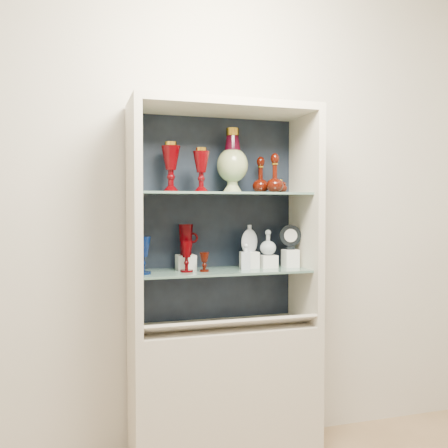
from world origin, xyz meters
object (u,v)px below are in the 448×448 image
object	(u,v)px
ruby_decanter_b	(261,174)
ruby_goblet_small	(204,262)
enamel_urn	(232,161)
clear_square_bottle	(246,257)
cobalt_goblet	(143,255)
cameo_medallion	(290,237)
ruby_decanter_a	(275,171)
lidded_bowl	(281,186)
pedestal_lamp_left	(171,167)
ruby_goblet_tall	(187,256)
flat_flask	(249,238)
ruby_pitcher	(186,240)
pedestal_lamp_right	(201,170)
clear_round_decanter	(268,243)

from	to	relation	value
ruby_decanter_b	ruby_goblet_small	world-z (taller)	ruby_decanter_b
enamel_urn	clear_square_bottle	size ratio (longest dim) A/B	2.48
enamel_urn	cobalt_goblet	size ratio (longest dim) A/B	1.85
cameo_medallion	enamel_urn	bearing A→B (deg)	-175.98
ruby_decanter_a	lidded_bowl	size ratio (longest dim) A/B	2.97
ruby_decanter_a	cameo_medallion	xyz separation A→B (m)	(0.11, 0.02, -0.37)
pedestal_lamp_left	ruby_decanter_a	xyz separation A→B (m)	(0.57, -0.05, -0.01)
ruby_goblet_tall	flat_flask	size ratio (longest dim) A/B	1.05
ruby_pitcher	flat_flask	bearing A→B (deg)	-5.73
ruby_decanter_a	cobalt_goblet	distance (m)	0.86
cameo_medallion	cobalt_goblet	bearing A→B (deg)	-164.33
pedestal_lamp_right	ruby_pitcher	xyz separation A→B (m)	(-0.06, 0.11, -0.37)
clear_square_bottle	cameo_medallion	size ratio (longest dim) A/B	0.98
cameo_medallion	clear_square_bottle	bearing A→B (deg)	-160.67
ruby_goblet_small	ruby_pitcher	size ratio (longest dim) A/B	0.61
clear_square_bottle	ruby_decanter_a	bearing A→B (deg)	4.20
pedestal_lamp_right	cobalt_goblet	distance (m)	0.54
cobalt_goblet	flat_flask	xyz separation A→B (m)	(0.61, 0.09, 0.07)
clear_round_decanter	enamel_urn	bearing A→B (deg)	172.64
pedestal_lamp_right	ruby_pitcher	world-z (taller)	pedestal_lamp_right
enamel_urn	lidded_bowl	distance (m)	0.32
ruby_decanter_a	ruby_pitcher	distance (m)	0.62
lidded_bowl	ruby_goblet_small	size ratio (longest dim) A/B	0.80
ruby_goblet_tall	ruby_pitcher	world-z (taller)	ruby_pitcher
ruby_decanter_a	clear_round_decanter	size ratio (longest dim) A/B	1.79
pedestal_lamp_left	ruby_goblet_tall	world-z (taller)	pedestal_lamp_left
lidded_bowl	cobalt_goblet	distance (m)	0.88
enamel_urn	ruby_goblet_tall	xyz separation A→B (m)	(-0.28, -0.08, -0.52)
ruby_decanter_a	cobalt_goblet	size ratio (longest dim) A/B	1.28
ruby_pitcher	cobalt_goblet	bearing A→B (deg)	-154.80
pedestal_lamp_left	ruby_goblet_small	distance (m)	0.53
clear_square_bottle	cameo_medallion	bearing A→B (deg)	7.58
ruby_goblet_tall	ruby_decanter_b	bearing A→B (deg)	12.53
clear_square_bottle	clear_round_decanter	xyz separation A→B (m)	(0.15, 0.06, 0.07)
ruby_goblet_tall	ruby_pitcher	size ratio (longest dim) A/B	0.98
ruby_pitcher	cameo_medallion	xyz separation A→B (m)	(0.59, -0.07, 0.01)
ruby_goblet_small	ruby_decanter_a	bearing A→B (deg)	3.28
clear_square_bottle	lidded_bowl	bearing A→B (deg)	17.57
pedestal_lamp_left	clear_round_decanter	world-z (taller)	pedestal_lamp_left
pedestal_lamp_left	lidded_bowl	world-z (taller)	pedestal_lamp_left
pedestal_lamp_left	clear_round_decanter	size ratio (longest dim) A/B	1.94
ruby_goblet_tall	flat_flask	world-z (taller)	flat_flask
cobalt_goblet	clear_square_bottle	size ratio (longest dim) A/B	1.34
enamel_urn	ruby_goblet_small	world-z (taller)	enamel_urn
ruby_decanter_b	clear_square_bottle	bearing A→B (deg)	-140.29
ruby_goblet_small	cameo_medallion	bearing A→B (deg)	5.31
enamel_urn	cobalt_goblet	world-z (taller)	enamel_urn
enamel_urn	ruby_goblet_small	xyz separation A→B (m)	(-0.19, -0.09, -0.55)
pedestal_lamp_left	ruby_goblet_small	xyz separation A→B (m)	(0.16, -0.07, -0.50)
ruby_decanter_b	clear_round_decanter	bearing A→B (deg)	-59.48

